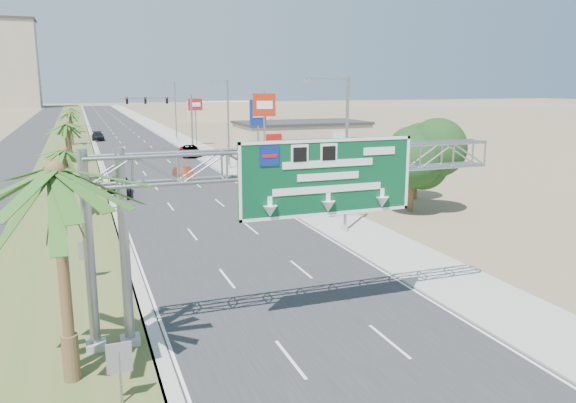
% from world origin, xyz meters
% --- Properties ---
extents(road, '(12.00, 300.00, 0.02)m').
position_xyz_m(road, '(0.00, 110.00, 0.01)').
color(road, '#28282B').
rests_on(road, ground).
extents(sidewalk_right, '(4.00, 300.00, 0.10)m').
position_xyz_m(sidewalk_right, '(8.50, 110.00, 0.05)').
color(sidewalk_right, '#9E9B93').
rests_on(sidewalk_right, ground).
extents(median_grass, '(7.00, 300.00, 0.12)m').
position_xyz_m(median_grass, '(-10.00, 110.00, 0.06)').
color(median_grass, '#445D29').
rests_on(median_grass, ground).
extents(opposing_road, '(8.00, 300.00, 0.02)m').
position_xyz_m(opposing_road, '(-17.00, 110.00, 0.01)').
color(opposing_road, '#28282B').
rests_on(opposing_road, ground).
extents(sign_gantry, '(16.75, 1.24, 7.50)m').
position_xyz_m(sign_gantry, '(-1.06, 9.93, 6.06)').
color(sign_gantry, gray).
rests_on(sign_gantry, ground).
extents(palm_near, '(5.70, 5.70, 8.35)m').
position_xyz_m(palm_near, '(-9.20, 8.00, 6.93)').
color(palm_near, brown).
rests_on(palm_near, ground).
extents(palm_row_b, '(3.99, 3.99, 5.95)m').
position_xyz_m(palm_row_b, '(-9.50, 32.00, 4.90)').
color(palm_row_b, brown).
rests_on(palm_row_b, ground).
extents(palm_row_c, '(3.99, 3.99, 6.75)m').
position_xyz_m(palm_row_c, '(-9.50, 48.00, 5.66)').
color(palm_row_c, brown).
rests_on(palm_row_c, ground).
extents(palm_row_d, '(3.99, 3.99, 5.45)m').
position_xyz_m(palm_row_d, '(-9.50, 66.00, 4.42)').
color(palm_row_d, brown).
rests_on(palm_row_d, ground).
extents(palm_row_e, '(3.99, 3.99, 6.15)m').
position_xyz_m(palm_row_e, '(-9.50, 85.00, 5.09)').
color(palm_row_e, brown).
rests_on(palm_row_e, ground).
extents(palm_row_f, '(3.99, 3.99, 5.75)m').
position_xyz_m(palm_row_f, '(-9.50, 110.00, 4.71)').
color(palm_row_f, brown).
rests_on(palm_row_f, ground).
extents(streetlight_near, '(3.27, 0.44, 10.00)m').
position_xyz_m(streetlight_near, '(7.30, 22.00, 4.69)').
color(streetlight_near, gray).
rests_on(streetlight_near, ground).
extents(streetlight_mid, '(3.27, 0.44, 10.00)m').
position_xyz_m(streetlight_mid, '(7.30, 52.00, 4.69)').
color(streetlight_mid, gray).
rests_on(streetlight_mid, ground).
extents(streetlight_far, '(3.27, 0.44, 10.00)m').
position_xyz_m(streetlight_far, '(7.30, 88.00, 4.69)').
color(streetlight_far, gray).
rests_on(streetlight_far, ground).
extents(signal_mast, '(10.28, 0.71, 8.00)m').
position_xyz_m(signal_mast, '(5.17, 71.97, 4.85)').
color(signal_mast, gray).
rests_on(signal_mast, ground).
extents(store_building, '(18.00, 10.00, 4.00)m').
position_xyz_m(store_building, '(22.00, 66.00, 2.00)').
color(store_building, tan).
rests_on(store_building, ground).
extents(oak_near, '(4.50, 4.50, 6.80)m').
position_xyz_m(oak_near, '(15.00, 26.00, 4.53)').
color(oak_near, brown).
rests_on(oak_near, ground).
extents(oak_far, '(3.50, 3.50, 5.60)m').
position_xyz_m(oak_far, '(18.00, 30.00, 3.82)').
color(oak_far, brown).
rests_on(oak_far, ground).
extents(median_signback_a, '(0.75, 0.08, 2.08)m').
position_xyz_m(median_signback_a, '(-7.80, 6.00, 1.45)').
color(median_signback_a, gray).
rests_on(median_signback_a, ground).
extents(median_signback_b, '(0.75, 0.08, 2.08)m').
position_xyz_m(median_signback_b, '(-8.50, 18.00, 1.45)').
color(median_signback_b, gray).
rests_on(median_signback_b, ground).
extents(tower_distant, '(20.00, 16.00, 35.00)m').
position_xyz_m(tower_distant, '(-32.00, 250.00, 17.50)').
color(tower_distant, '#9D9277').
rests_on(tower_distant, ground).
extents(building_distant_right, '(20.00, 12.00, 5.00)m').
position_xyz_m(building_distant_right, '(30.00, 140.00, 2.50)').
color(building_distant_right, tan).
rests_on(building_distant_right, ground).
extents(car_left_lane, '(2.47, 5.15, 1.70)m').
position_xyz_m(car_left_lane, '(-5.50, 40.01, 0.85)').
color(car_left_lane, black).
rests_on(car_left_lane, ground).
extents(car_mid_lane, '(1.69, 4.29, 1.39)m').
position_xyz_m(car_mid_lane, '(1.14, 45.48, 0.69)').
color(car_mid_lane, maroon).
rests_on(car_mid_lane, ground).
extents(car_right_lane, '(2.93, 5.61, 1.51)m').
position_xyz_m(car_right_lane, '(5.50, 64.94, 0.75)').
color(car_right_lane, gray).
rests_on(car_right_lane, ground).
extents(car_far, '(2.05, 5.01, 1.45)m').
position_xyz_m(car_far, '(-5.35, 92.59, 0.73)').
color(car_far, black).
rests_on(car_far, ground).
extents(pole_sign_red_near, '(2.41, 0.78, 8.80)m').
position_xyz_m(pole_sign_red_near, '(10.17, 47.04, 6.90)').
color(pole_sign_red_near, gray).
rests_on(pole_sign_red_near, ground).
extents(pole_sign_blue, '(2.02, 0.61, 8.01)m').
position_xyz_m(pole_sign_blue, '(11.14, 52.37, 5.97)').
color(pole_sign_blue, gray).
rests_on(pole_sign_blue, ground).
extents(pole_sign_red_far, '(2.21, 0.43, 7.54)m').
position_xyz_m(pole_sign_red_far, '(9.00, 78.22, 5.91)').
color(pole_sign_red_far, gray).
rests_on(pole_sign_red_far, ground).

